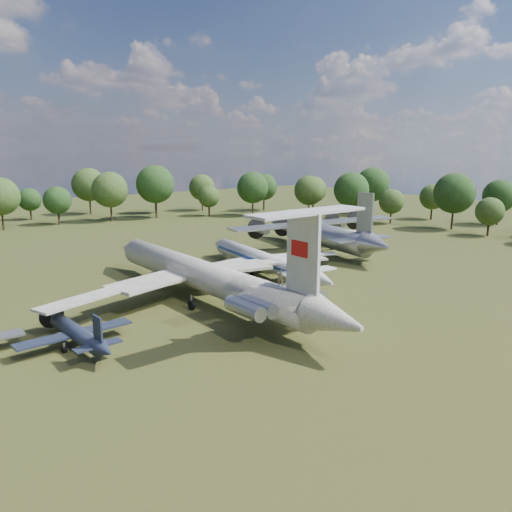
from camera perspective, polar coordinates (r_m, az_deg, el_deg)
ground at (r=69.01m, az=-6.21°, el=-4.52°), size 300.00×300.00×0.00m
il62_airliner at (r=65.78m, az=-6.01°, el=-2.89°), size 44.19×56.59×5.43m
tu104_jet at (r=79.41m, az=0.65°, el=-0.81°), size 32.10×40.41×3.76m
an12_transport at (r=99.22m, az=7.12°, el=2.23°), size 42.32×45.96×5.40m
small_prop_west at (r=54.07m, az=-19.74°, el=-8.69°), size 13.08×16.99×2.36m
person_on_il62 at (r=53.03m, az=2.78°, el=-2.50°), size 0.76×0.60×1.82m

